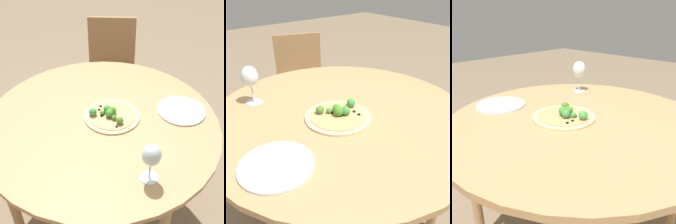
% 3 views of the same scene
% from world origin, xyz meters
% --- Properties ---
extents(dining_table, '(1.22, 1.22, 0.78)m').
position_xyz_m(dining_table, '(0.00, 0.00, 0.70)').
color(dining_table, tan).
rests_on(dining_table, ground_plane).
extents(pizza, '(0.29, 0.29, 0.06)m').
position_xyz_m(pizza, '(0.05, 0.03, 0.79)').
color(pizza, '#DBBC89').
rests_on(pizza, dining_table).
extents(wine_glass, '(0.08, 0.08, 0.19)m').
position_xyz_m(wine_glass, '(0.28, -0.33, 0.91)').
color(wine_glass, silver).
rests_on(wine_glass, dining_table).
extents(plate_near, '(0.25, 0.25, 0.01)m').
position_xyz_m(plate_near, '(0.41, 0.16, 0.78)').
color(plate_near, silver).
rests_on(plate_near, dining_table).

